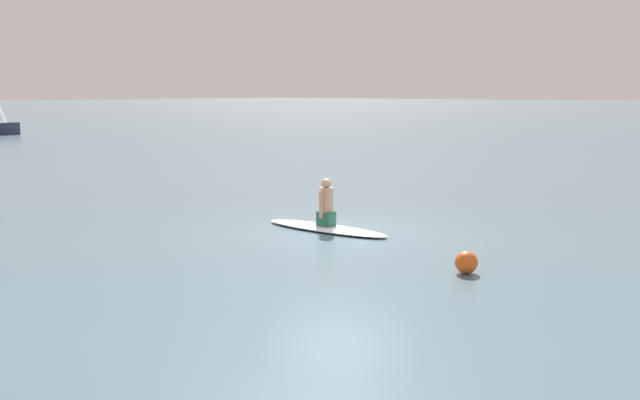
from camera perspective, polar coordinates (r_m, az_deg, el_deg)
ground_plane at (r=14.41m, az=1.79°, el=-2.67°), size 400.00×400.00×0.00m
surfboard at (r=14.62m, az=0.51°, el=-2.31°), size 3.05×0.97×0.10m
person_paddler at (r=14.53m, az=0.51°, el=-0.37°), size 0.35×0.44×1.00m
buoy_marker at (r=11.42m, az=11.89°, el=-5.01°), size 0.37×0.37×0.37m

